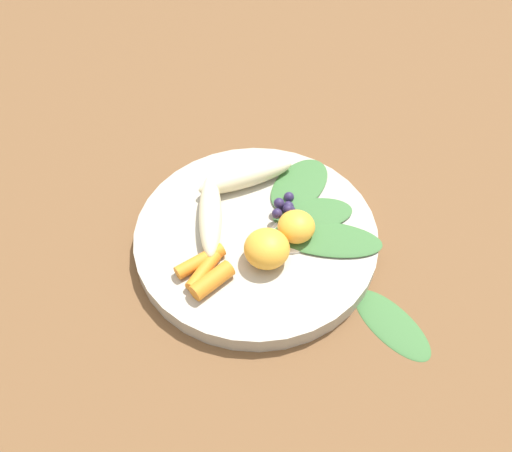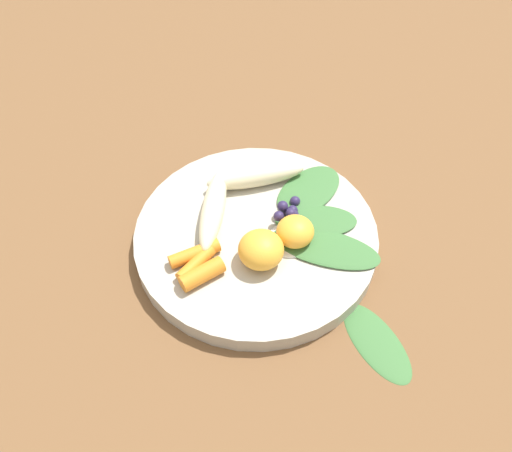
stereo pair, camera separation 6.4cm
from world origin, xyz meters
name	(u,v)px [view 1 (the left image)]	position (x,y,z in m)	size (l,w,h in m)	color
ground_plane	(256,243)	(0.00, 0.00, 0.00)	(2.40, 2.40, 0.00)	brown
bowl	(256,237)	(0.00, 0.00, 0.01)	(0.29, 0.29, 0.02)	#B2AD9E
banana_peeled_left	(210,215)	(0.06, 0.01, 0.04)	(0.12, 0.03, 0.03)	beige
banana_peeled_right	(246,177)	(0.04, -0.07, 0.04)	(0.12, 0.03, 0.03)	beige
orange_segment_near	(296,227)	(-0.05, -0.01, 0.04)	(0.04, 0.04, 0.03)	#F4A833
orange_segment_far	(267,249)	(-0.03, 0.03, 0.04)	(0.05, 0.05, 0.04)	#F4A833
carrot_front	(200,261)	(0.04, 0.07, 0.03)	(0.02, 0.02, 0.06)	orange
carrot_mid_left	(203,271)	(0.03, 0.08, 0.03)	(0.01, 0.01, 0.05)	orange
carrot_mid_right	(212,280)	(0.02, 0.09, 0.03)	(0.02, 0.02, 0.05)	orange
blueberry_pile	(289,211)	(-0.03, -0.04, 0.03)	(0.04, 0.05, 0.02)	#2D234C
coconut_shred_patch	(291,236)	(-0.04, -0.01, 0.02)	(0.05, 0.05, 0.00)	white
kale_leaf_left	(327,239)	(-0.08, -0.02, 0.03)	(0.13, 0.05, 0.01)	#3D7038
kale_leaf_right	(313,214)	(-0.05, -0.05, 0.03)	(0.10, 0.05, 0.01)	#3D7038
kale_leaf_rear	(300,185)	(-0.02, -0.09, 0.03)	(0.10, 0.06, 0.01)	#3D7038
kale_leaf_stray	(392,323)	(-0.18, 0.05, 0.00)	(0.11, 0.05, 0.01)	#3D7038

